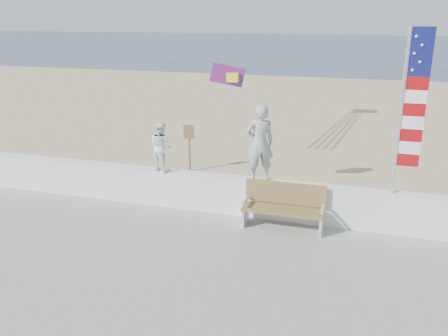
{
  "coord_description": "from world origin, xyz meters",
  "views": [
    {
      "loc": [
        3.22,
        -8.12,
        4.74
      ],
      "look_at": [
        0.2,
        1.8,
        1.35
      ],
      "focal_mm": 38.0,
      "sensor_mm": 36.0,
      "label": 1
    }
  ],
  "objects_px": {
    "child": "(161,146)",
    "flag": "(408,105)",
    "adult": "(260,143)",
    "bench": "(284,206)"
  },
  "relations": [
    {
      "from": "child",
      "to": "flag",
      "type": "xyz_separation_m",
      "value": [
        5.48,
        -0.0,
        1.31
      ]
    },
    {
      "from": "child",
      "to": "flag",
      "type": "bearing_deg",
      "value": -156.6
    },
    {
      "from": "adult",
      "to": "flag",
      "type": "height_order",
      "value": "flag"
    },
    {
      "from": "adult",
      "to": "bench",
      "type": "xyz_separation_m",
      "value": [
        0.68,
        -0.45,
        -1.27
      ]
    },
    {
      "from": "child",
      "to": "adult",
      "type": "bearing_deg",
      "value": -156.6
    },
    {
      "from": "adult",
      "to": "child",
      "type": "distance_m",
      "value": 2.46
    },
    {
      "from": "flag",
      "to": "adult",
      "type": "bearing_deg",
      "value": 179.99
    },
    {
      "from": "adult",
      "to": "flag",
      "type": "xyz_separation_m",
      "value": [
        3.04,
        -0.0,
        1.04
      ]
    },
    {
      "from": "flag",
      "to": "child",
      "type": "bearing_deg",
      "value": 180.0
    },
    {
      "from": "child",
      "to": "flag",
      "type": "distance_m",
      "value": 5.63
    }
  ]
}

